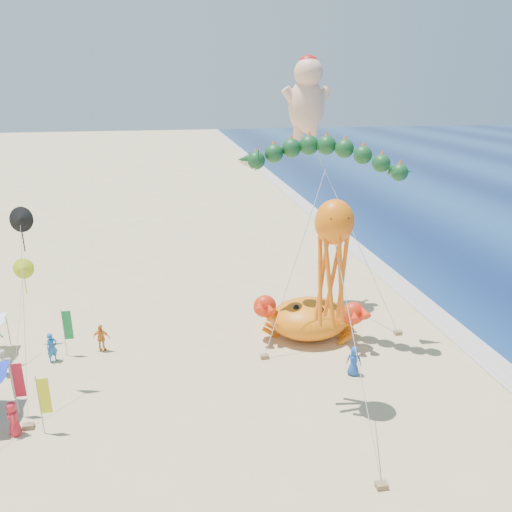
{
  "coord_description": "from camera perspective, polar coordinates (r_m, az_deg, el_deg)",
  "views": [
    {
      "loc": [
        -7.04,
        -25.21,
        16.17
      ],
      "look_at": [
        -2.0,
        2.0,
        6.5
      ],
      "focal_mm": 35.0,
      "sensor_mm": 36.0,
      "label": 1
    }
  ],
  "objects": [
    {
      "name": "crab_inflatable",
      "position": [
        33.58,
        6.15,
        -6.98
      ],
      "size": [
        7.18,
        5.98,
        3.14
      ],
      "color": "orange",
      "rests_on": "ground"
    },
    {
      "name": "dragon_kite",
      "position": [
        30.37,
        7.72,
        10.62
      ],
      "size": [
        10.24,
        4.49,
        12.83
      ],
      "color": "#113F1C",
      "rests_on": "ground"
    },
    {
      "name": "foam_strip",
      "position": [
        35.49,
        23.82,
        -9.63
      ],
      "size": [
        320.0,
        320.0,
        0.0
      ],
      "primitive_type": "plane",
      "color": "silver",
      "rests_on": "ground"
    },
    {
      "name": "ground",
      "position": [
        30.77,
        4.45,
        -12.51
      ],
      "size": [
        320.0,
        320.0,
        0.0
      ],
      "primitive_type": "plane",
      "color": "#D1B784",
      "rests_on": "ground"
    },
    {
      "name": "octopus_kite",
      "position": [
        24.13,
        8.78,
        0.21
      ],
      "size": [
        1.88,
        7.17,
        11.06
      ],
      "color": "orange",
      "rests_on": "ground"
    },
    {
      "name": "beachgoers",
      "position": [
        30.46,
        -21.73,
        -12.39
      ],
      "size": [
        22.68,
        11.81,
        1.88
      ],
      "color": "#1F63B4",
      "rests_on": "ground"
    },
    {
      "name": "cherub_kite",
      "position": [
        35.95,
        5.87,
        17.75
      ],
      "size": [
        6.52,
        7.91,
        17.9
      ],
      "color": "#FFBE9B",
      "rests_on": "ground"
    },
    {
      "name": "feather_flags",
      "position": [
        30.02,
        -25.04,
        -10.87
      ],
      "size": [
        5.91,
        7.49,
        3.2
      ],
      "color": "gray",
      "rests_on": "ground"
    }
  ]
}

